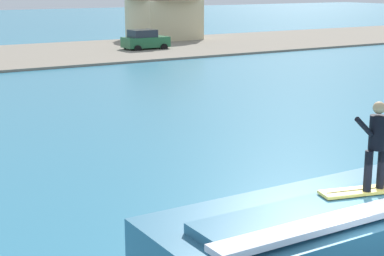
{
  "coord_description": "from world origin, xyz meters",
  "views": [
    {
      "loc": [
        -8.16,
        -7.29,
        5.93
      ],
      "look_at": [
        0.25,
        6.48,
        2.1
      ],
      "focal_mm": 57.75,
      "sensor_mm": 36.0,
      "label": 1
    }
  ],
  "objects_px": {
    "surfboard": "(374,190)",
    "car_far_shore": "(145,40)",
    "surfer": "(377,141)",
    "wave_crest": "(336,241)",
    "house_gabled_white": "(164,4)"
  },
  "relations": [
    {
      "from": "surfer",
      "to": "house_gabled_white",
      "type": "height_order",
      "value": "house_gabled_white"
    },
    {
      "from": "house_gabled_white",
      "to": "surfer",
      "type": "bearing_deg",
      "value": -114.44
    },
    {
      "from": "surfboard",
      "to": "house_gabled_white",
      "type": "height_order",
      "value": "house_gabled_white"
    },
    {
      "from": "surfboard",
      "to": "house_gabled_white",
      "type": "relative_size",
      "value": 0.3
    },
    {
      "from": "surfboard",
      "to": "car_far_shore",
      "type": "bearing_deg",
      "value": 68.84
    },
    {
      "from": "wave_crest",
      "to": "house_gabled_white",
      "type": "xyz_separation_m",
      "value": [
        22.63,
        48.09,
        2.88
      ]
    },
    {
      "from": "surfer",
      "to": "house_gabled_white",
      "type": "relative_size",
      "value": 0.23
    },
    {
      "from": "surfboard",
      "to": "surfer",
      "type": "height_order",
      "value": "surfer"
    },
    {
      "from": "wave_crest",
      "to": "house_gabled_white",
      "type": "distance_m",
      "value": 53.23
    },
    {
      "from": "wave_crest",
      "to": "surfboard",
      "type": "relative_size",
      "value": 3.37
    },
    {
      "from": "surfboard",
      "to": "car_far_shore",
      "type": "relative_size",
      "value": 0.59
    },
    {
      "from": "surfboard",
      "to": "surfer",
      "type": "distance_m",
      "value": 1.02
    },
    {
      "from": "wave_crest",
      "to": "surfer",
      "type": "height_order",
      "value": "surfer"
    },
    {
      "from": "wave_crest",
      "to": "car_far_shore",
      "type": "distance_m",
      "value": 43.65
    },
    {
      "from": "wave_crest",
      "to": "surfboard",
      "type": "height_order",
      "value": "surfboard"
    }
  ]
}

